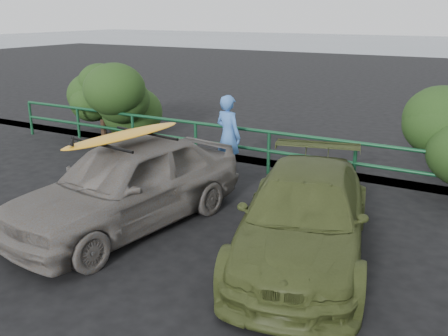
# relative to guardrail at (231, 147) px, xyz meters

# --- Properties ---
(ground) EXTENTS (80.00, 80.00, 0.00)m
(ground) POSITION_rel_guardrail_xyz_m (0.00, -5.00, -0.52)
(ground) COLOR black
(guardrail) EXTENTS (14.00, 0.08, 1.04)m
(guardrail) POSITION_rel_guardrail_xyz_m (0.00, 0.00, 0.00)
(guardrail) COLOR #124025
(guardrail) RESTS_ON ground
(shrub_left) EXTENTS (3.20, 2.40, 2.31)m
(shrub_left) POSITION_rel_guardrail_xyz_m (-4.80, 0.40, 0.63)
(shrub_left) COLOR #213B15
(shrub_left) RESTS_ON ground
(sedan) EXTENTS (2.47, 4.79, 1.56)m
(sedan) POSITION_rel_guardrail_xyz_m (0.09, -3.90, 0.26)
(sedan) COLOR #605B56
(sedan) RESTS_ON ground
(olive_vehicle) EXTENTS (2.95, 4.90, 1.33)m
(olive_vehicle) POSITION_rel_guardrail_xyz_m (3.17, -3.49, 0.14)
(olive_vehicle) COLOR #3D461F
(olive_vehicle) RESTS_ON ground
(man) EXTENTS (0.78, 0.61, 1.87)m
(man) POSITION_rel_guardrail_xyz_m (0.24, -0.55, 0.42)
(man) COLOR #3E6FBB
(man) RESTS_ON ground
(roof_rack) EXTENTS (1.64, 1.25, 0.05)m
(roof_rack) POSITION_rel_guardrail_xyz_m (0.09, -3.90, 1.06)
(roof_rack) COLOR black
(roof_rack) RESTS_ON sedan
(surfboard) EXTENTS (0.87, 2.54, 0.07)m
(surfboard) POSITION_rel_guardrail_xyz_m (0.09, -3.90, 1.13)
(surfboard) COLOR orange
(surfboard) RESTS_ON roof_rack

